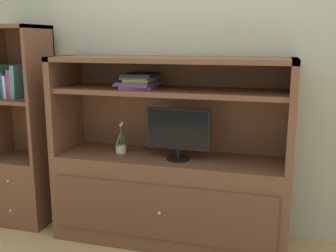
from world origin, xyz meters
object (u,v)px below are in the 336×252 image
(media_console, at_px, (170,182))
(magazine_stack, at_px, (139,81))
(tv_monitor, at_px, (178,132))
(upright_book_row, at_px, (9,83))
(bookshelf_tall, at_px, (23,160))
(potted_plant, at_px, (121,147))

(media_console, height_order, magazine_stack, media_console)
(tv_monitor, bearing_deg, magazine_stack, 169.08)
(upright_book_row, bearing_deg, bookshelf_tall, 7.96)
(upright_book_row, bearing_deg, tv_monitor, -2.16)
(bookshelf_tall, bearing_deg, upright_book_row, -172.04)
(magazine_stack, bearing_deg, tv_monitor, -10.92)
(bookshelf_tall, bearing_deg, tv_monitor, -2.71)
(tv_monitor, distance_m, upright_book_row, 1.50)
(bookshelf_tall, height_order, upright_book_row, bookshelf_tall)
(potted_plant, height_order, bookshelf_tall, bookshelf_tall)
(potted_plant, relative_size, upright_book_row, 0.95)
(tv_monitor, relative_size, potted_plant, 1.79)
(media_console, height_order, tv_monitor, media_console)
(media_console, bearing_deg, bookshelf_tall, 179.71)
(magazine_stack, bearing_deg, potted_plant, -177.47)
(potted_plant, xyz_separation_m, bookshelf_tall, (-0.91, 0.01, -0.19))
(magazine_stack, height_order, bookshelf_tall, bookshelf_tall)
(potted_plant, xyz_separation_m, upright_book_row, (-0.99, 0.00, 0.47))
(potted_plant, height_order, upright_book_row, upright_book_row)
(media_console, relative_size, tv_monitor, 3.78)
(tv_monitor, xyz_separation_m, magazine_stack, (-0.32, 0.06, 0.36))
(potted_plant, bearing_deg, magazine_stack, 2.53)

